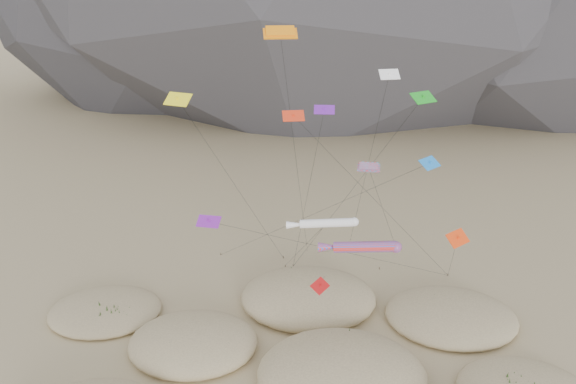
{
  "coord_description": "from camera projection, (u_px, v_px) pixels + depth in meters",
  "views": [
    {
      "loc": [
        -1.37,
        -35.86,
        32.75
      ],
      "look_at": [
        -2.78,
        12.0,
        13.75
      ],
      "focal_mm": 35.0,
      "sensor_mm": 36.0,
      "label": 1
    }
  ],
  "objects": [
    {
      "name": "delta_kites",
      "position": [
        333.0,
        161.0,
        49.51
      ],
      "size": [
        28.63,
        23.48,
        24.54
      ],
      "color": "red",
      "rests_on": "ground"
    },
    {
      "name": "rainbow_tube_kite",
      "position": [
        362.0,
        247.0,
        48.49
      ],
      "size": [
        7.19,
        19.63,
        11.25
      ],
      "color": "#FF2C1A",
      "rests_on": "ground"
    },
    {
      "name": "white_tube_kite",
      "position": [
        324.0,
        223.0,
        51.72
      ],
      "size": [
        7.37,
        11.87,
        11.65
      ],
      "color": "white",
      "rests_on": "ground"
    },
    {
      "name": "orange_parafoil",
      "position": [
        281.0,
        36.0,
        48.91
      ],
      "size": [
        4.3,
        12.97,
        28.24
      ],
      "color": "orange",
      "rests_on": "ground"
    },
    {
      "name": "dunes",
      "position": [
        306.0,
        372.0,
        47.91
      ],
      "size": [
        49.79,
        37.2,
        4.19
      ],
      "color": "#CCB789",
      "rests_on": "ground"
    },
    {
      "name": "dune_grass",
      "position": [
        308.0,
        354.0,
        50.04
      ],
      "size": [
        39.7,
        29.11,
        1.5
      ],
      "color": "black",
      "rests_on": "ground"
    },
    {
      "name": "multi_parafoil",
      "position": [
        370.0,
        169.0,
        48.15
      ],
      "size": [
        7.3,
        17.71,
        17.5
      ],
      "color": "#FF1A21",
      "rests_on": "ground"
    },
    {
      "name": "kite_stakes",
      "position": [
        322.0,
        263.0,
        66.93
      ],
      "size": [
        26.92,
        6.23,
        0.3
      ],
      "color": "#3F2D1E",
      "rests_on": "ground"
    }
  ]
}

